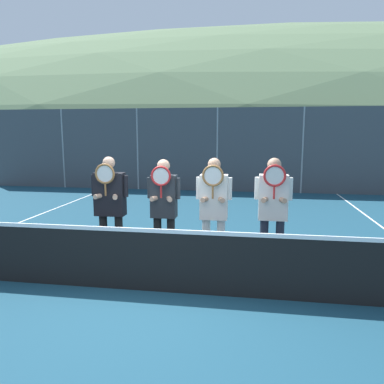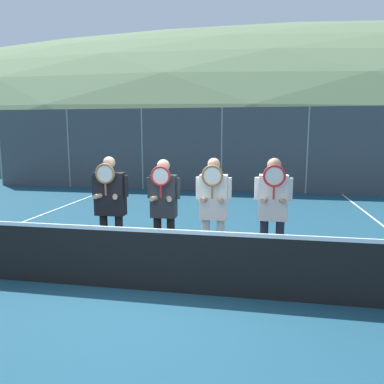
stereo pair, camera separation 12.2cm
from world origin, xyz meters
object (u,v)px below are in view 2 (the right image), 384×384
at_px(player_center_left, 164,205).
at_px(car_far_left, 123,160).
at_px(player_leftmost, 110,203).
at_px(player_center_right, 213,207).
at_px(car_left_of_center, 242,165).
at_px(car_center, 368,165).
at_px(player_rightmost, 273,207).

height_order(player_center_left, car_far_left, car_far_left).
relative_size(player_leftmost, car_far_left, 0.39).
bearing_deg(car_far_left, player_leftmost, -70.33).
height_order(player_leftmost, player_center_right, player_leftmost).
bearing_deg(car_far_left, car_left_of_center, -0.35).
bearing_deg(player_leftmost, car_far_left, 109.67).
relative_size(car_far_left, car_left_of_center, 1.05).
distance_m(car_left_of_center, car_center, 5.19).
height_order(player_center_right, car_center, player_center_right).
bearing_deg(car_center, player_rightmost, -111.32).
distance_m(car_far_left, car_left_of_center, 5.35).
bearing_deg(player_rightmost, car_far_left, 121.57).
xyz_separation_m(player_center_right, car_far_left, (-5.39, 10.34, -0.12)).
relative_size(player_center_left, player_rightmost, 0.98).
bearing_deg(car_far_left, car_center, 2.95).
distance_m(player_leftmost, player_rightmost, 2.60).
bearing_deg(player_rightmost, player_center_right, -174.02).
distance_m(player_center_right, car_center, 12.03).
bearing_deg(player_center_right, player_rightmost, 5.98).
bearing_deg(player_center_right, player_leftmost, -179.65).
distance_m(player_center_left, car_center, 12.34).
height_order(player_leftmost, car_center, player_leftmost).
bearing_deg(car_center, player_leftmost, -121.99).
xyz_separation_m(player_center_left, player_center_right, (0.81, -0.07, 0.02)).
relative_size(player_rightmost, car_left_of_center, 0.41).
bearing_deg(car_far_left, player_rightmost, -58.43).
xyz_separation_m(player_center_right, car_left_of_center, (-0.04, 10.31, -0.22)).
bearing_deg(car_left_of_center, car_far_left, 179.65).
height_order(player_center_right, player_rightmost, player_rightmost).
xyz_separation_m(car_left_of_center, car_center, (5.15, 0.57, 0.02)).
distance_m(player_center_left, car_left_of_center, 10.27).
relative_size(player_center_right, car_center, 0.43).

